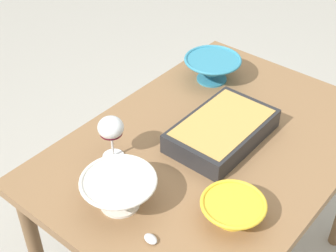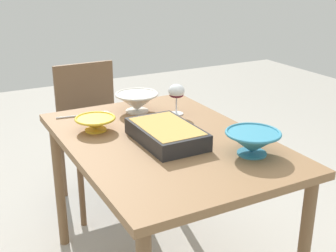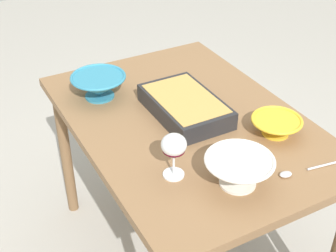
% 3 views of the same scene
% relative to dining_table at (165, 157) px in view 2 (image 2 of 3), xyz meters
% --- Properties ---
extents(dining_table, '(1.21, 0.84, 0.77)m').
position_rel_dining_table_xyz_m(dining_table, '(0.00, 0.00, 0.00)').
color(dining_table, olive).
rests_on(dining_table, ground_plane).
extents(chair, '(0.45, 0.41, 0.91)m').
position_rel_dining_table_xyz_m(chair, '(-0.97, -0.02, -0.18)').
color(chair, '#334772').
rests_on(chair, ground_plane).
extents(wine_glass, '(0.08, 0.08, 0.16)m').
position_rel_dining_table_xyz_m(wine_glass, '(-0.27, 0.21, 0.20)').
color(wine_glass, white).
rests_on(wine_glass, dining_table).
extents(casserole_dish, '(0.38, 0.24, 0.07)m').
position_rel_dining_table_xyz_m(casserole_dish, '(0.04, -0.01, 0.13)').
color(casserole_dish, '#262628').
rests_on(casserole_dish, dining_table).
extents(mixing_bowl, '(0.23, 0.23, 0.10)m').
position_rel_dining_table_xyz_m(mixing_bowl, '(-0.41, 0.05, 0.15)').
color(mixing_bowl, white).
rests_on(mixing_bowl, dining_table).
extents(small_bowl, '(0.23, 0.23, 0.10)m').
position_rel_dining_table_xyz_m(small_bowl, '(0.32, 0.24, 0.14)').
color(small_bowl, teal).
rests_on(small_bowl, dining_table).
extents(serving_bowl, '(0.19, 0.19, 0.07)m').
position_rel_dining_table_xyz_m(serving_bowl, '(-0.24, -0.24, 0.13)').
color(serving_bowl, yellow).
rests_on(serving_bowl, dining_table).
extents(serving_spoon, '(0.06, 0.27, 0.01)m').
position_rel_dining_table_xyz_m(serving_spoon, '(-0.46, -0.17, 0.10)').
color(serving_spoon, silver).
rests_on(serving_spoon, dining_table).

